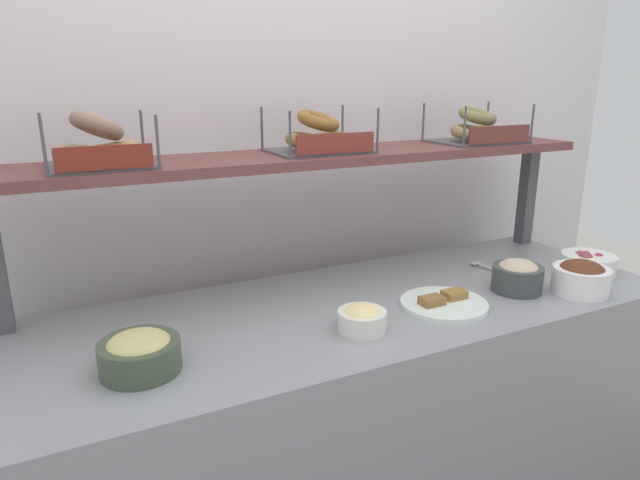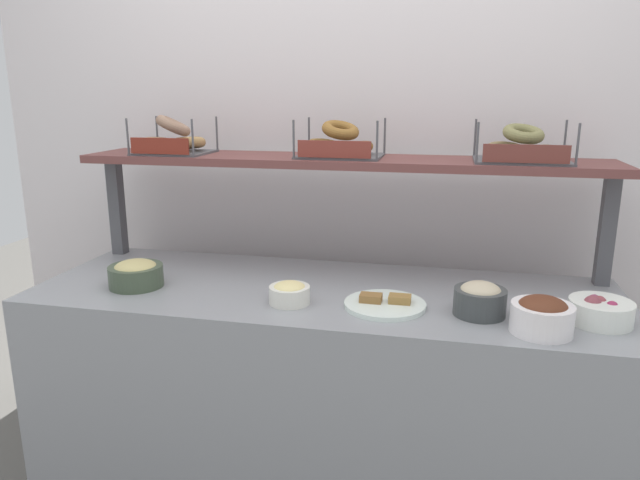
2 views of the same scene
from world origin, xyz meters
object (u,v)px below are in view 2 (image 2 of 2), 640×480
Objects in this scene: bowl_tuna_salad at (480,299)px; serving_plate_white at (385,304)px; bagel_basket_everything at (173,141)px; bagel_basket_poppy at (522,149)px; bowl_chocolate_spread at (542,315)px; bagel_basket_cinnamon_raisin at (340,144)px; bowl_beet_salad at (600,311)px; bowl_hummus at (136,273)px; bowl_egg_salad at (290,293)px; serving_spoon_near_plate at (495,291)px.

bowl_tuna_salad reaches higher than serving_plate_white.
bagel_basket_everything is at bearing 157.15° from serving_plate_white.
bagel_basket_everything reaches higher than bagel_basket_poppy.
bagel_basket_cinnamon_raisin reaches higher than bowl_chocolate_spread.
bowl_tuna_salad is 0.49× the size of bagel_basket_poppy.
bagel_basket_everything is (-0.89, 0.37, 0.47)m from serving_plate_white.
bowl_beet_salad is at bearing 32.83° from bowl_chocolate_spread.
bagel_basket_poppy is (-0.22, 0.37, 0.44)m from bowl_beet_salad.
bowl_tuna_salad is 0.51× the size of bagel_basket_cinnamon_raisin.
bowl_hummus is at bearing 179.34° from bowl_tuna_salad.
bowl_egg_salad is (0.57, -0.05, -0.01)m from bowl_hummus.
bagel_basket_poppy reaches higher than bowl_beet_salad.
bowl_egg_salad is at bearing -150.29° from bagel_basket_poppy.
bowl_egg_salad is 0.51× the size of serving_plate_white.
bowl_egg_salad is 0.76× the size of serving_spoon_near_plate.
bowl_tuna_salad is 0.91× the size of serving_spoon_near_plate.
serving_spoon_near_plate is at bearing 73.99° from bowl_tuna_salad.
bagel_basket_poppy is at bearing 68.75° from serving_spoon_near_plate.
serving_plate_white is at bearing 179.46° from bowl_tuna_salad.
bowl_chocolate_spread reaches higher than serving_plate_white.
bagel_basket_poppy reaches higher than bowl_egg_salad.
serving_plate_white is at bearing -22.85° from bagel_basket_everything.
bowl_chocolate_spread reaches higher than bowl_hummus.
bowl_egg_salad is at bearing 174.59° from bowl_chocolate_spread.
serving_plate_white reaches higher than serving_spoon_near_plate.
bagel_basket_poppy reaches higher than serving_plate_white.
bowl_hummus is 1.25m from serving_spoon_near_plate.
bowl_egg_salad is 0.41× the size of bagel_basket_poppy.
bowl_tuna_salad is 0.23m from serving_spoon_near_plate.
bagel_basket_everything is at bearing 91.35° from bowl_hummus.
bowl_chocolate_spread is at bearing -5.41° from bowl_egg_salad.
bowl_hummus is 1.17m from bowl_tuna_salad.
bagel_basket_poppy is at bearing 29.71° from bowl_egg_salad.
bagel_basket_everything is 1.30m from bagel_basket_poppy.
serving_plate_white is 0.84× the size of bagel_basket_cinnamon_raisin.
serving_plate_white is at bearing -0.70° from bowl_hummus.
bagel_basket_everything reaches higher than bowl_chocolate_spread.
bowl_tuna_salad reaches higher than serving_spoon_near_plate.
bagel_basket_poppy is at bearing -1.29° from bagel_basket_cinnamon_raisin.
bowl_chocolate_spread is 1.49m from bagel_basket_everything.
bowl_beet_salad is 0.61m from bagel_basket_poppy.
bowl_egg_salad is at bearing -4.51° from bowl_hummus.
bagel_basket_everything reaches higher than bowl_hummus.
bowl_beet_salad is 0.65× the size of bagel_basket_everything.
bagel_basket_poppy is (0.06, 0.17, 0.47)m from serving_spoon_near_plate.
bowl_chocolate_spread reaches higher than bowl_beet_salad.
bowl_tuna_salad is at bearing -178.05° from bowl_beet_salad.
bowl_chocolate_spread is at bearing -13.15° from serving_plate_white.
bowl_egg_salad is 0.47× the size of bagel_basket_everything.
serving_spoon_near_plate is 0.77m from bagel_basket_cinnamon_raisin.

